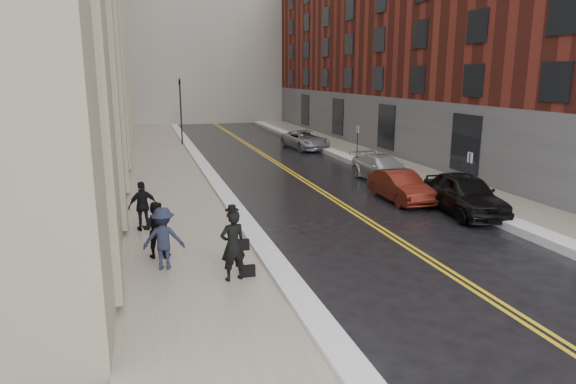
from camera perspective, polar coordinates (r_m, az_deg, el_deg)
ground at (r=13.45m, az=10.83°, el=-11.45°), size 160.00×160.00×0.00m
sidewalk_left at (r=27.44m, az=-13.21°, el=1.19°), size 4.00×64.00×0.15m
sidewalk_right at (r=31.10m, az=12.46°, el=2.59°), size 3.00×64.00×0.15m
lane_stripe_a at (r=28.59m, az=0.69°, el=1.86°), size 0.12×64.00×0.01m
lane_stripe_b at (r=28.66m, az=1.15°, el=1.88°), size 0.12×64.00×0.01m
snow_ridge_left at (r=27.62m, az=-8.45°, el=1.59°), size 0.70×60.80×0.26m
snow_ridge_right at (r=30.26m, az=9.38°, el=2.59°), size 0.85×60.80×0.30m
building_right at (r=41.20m, az=19.19°, el=17.14°), size 14.00×50.00×18.00m
traffic_signal at (r=41.06m, az=-11.84°, el=9.30°), size 0.18×0.15×5.20m
parking_sign_near at (r=23.63m, az=19.44°, el=2.10°), size 0.06×0.35×2.23m
parking_sign_far at (r=33.99m, az=7.72°, el=5.83°), size 0.06×0.35×2.23m
car_black at (r=21.81m, az=19.02°, el=-0.18°), size 2.55×5.01×1.63m
car_maroon at (r=23.23m, az=12.36°, el=0.63°), size 1.44×4.06×1.33m
car_silver_near at (r=27.40m, az=10.48°, el=2.58°), size 2.29×4.79×1.35m
car_silver_far at (r=38.74m, az=1.92°, el=5.81°), size 2.90×5.22×1.38m
pedestrian_main at (r=13.64m, az=-6.15°, el=-5.91°), size 0.80×0.62×1.92m
pedestrian_a at (r=15.77m, az=-14.48°, el=-4.06°), size 0.97×0.85×1.70m
pedestrian_b at (r=14.77m, az=-13.67°, el=-5.03°), size 1.23×0.81×1.78m
pedestrian_c at (r=18.59m, az=-15.82°, el=-1.50°), size 1.10×0.71×1.75m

